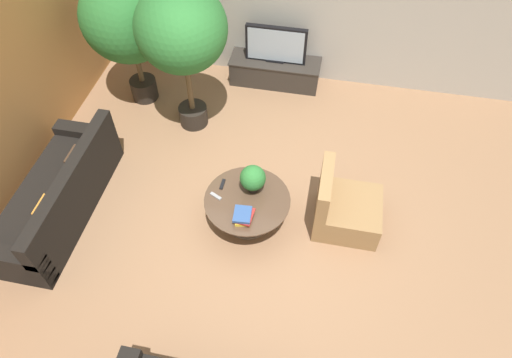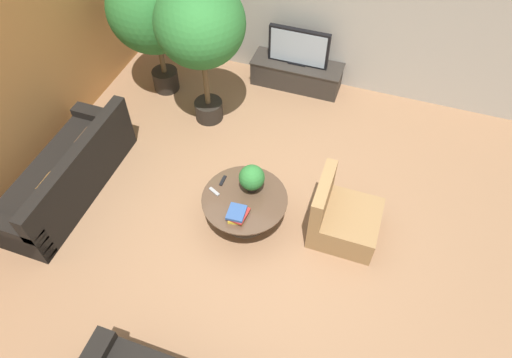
{
  "view_description": "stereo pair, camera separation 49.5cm",
  "coord_description": "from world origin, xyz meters",
  "px_view_note": "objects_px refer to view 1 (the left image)",
  "views": [
    {
      "loc": [
        0.64,
        -3.18,
        4.89
      ],
      "look_at": [
        -0.06,
        0.34,
        0.55
      ],
      "focal_mm": 32.0,
      "sensor_mm": 36.0,
      "label": 1
    },
    {
      "loc": [
        1.12,
        -3.05,
        4.89
      ],
      "look_at": [
        -0.06,
        0.34,
        0.55
      ],
      "focal_mm": 32.0,
      "sensor_mm": 36.0,
      "label": 2
    }
  ],
  "objects_px": {
    "potted_palm_corner": "(182,32)",
    "potted_plant_tabletop": "(253,178)",
    "coffee_table": "(247,206)",
    "armchair_wicker": "(344,209)",
    "couch_by_wall": "(59,197)",
    "potted_palm_tall": "(128,20)",
    "television": "(276,45)",
    "media_console": "(275,71)"
  },
  "relations": [
    {
      "from": "potted_palm_tall",
      "to": "potted_palm_corner",
      "type": "relative_size",
      "value": 0.93
    },
    {
      "from": "armchair_wicker",
      "to": "potted_palm_tall",
      "type": "xyz_separation_m",
      "value": [
        -3.32,
        1.85,
        1.12
      ]
    },
    {
      "from": "couch_by_wall",
      "to": "potted_palm_tall",
      "type": "bearing_deg",
      "value": 173.89
    },
    {
      "from": "coffee_table",
      "to": "couch_by_wall",
      "type": "xyz_separation_m",
      "value": [
        -2.39,
        -0.29,
        -0.04
      ]
    },
    {
      "from": "armchair_wicker",
      "to": "potted_palm_tall",
      "type": "bearing_deg",
      "value": 60.88
    },
    {
      "from": "coffee_table",
      "to": "television",
      "type": "bearing_deg",
      "value": 92.75
    },
    {
      "from": "couch_by_wall",
      "to": "potted_palm_corner",
      "type": "bearing_deg",
      "value": 148.32
    },
    {
      "from": "television",
      "to": "armchair_wicker",
      "type": "xyz_separation_m",
      "value": [
        1.32,
        -2.63,
        -0.46
      ]
    },
    {
      "from": "coffee_table",
      "to": "couch_by_wall",
      "type": "bearing_deg",
      "value": -173.01
    },
    {
      "from": "media_console",
      "to": "potted_palm_tall",
      "type": "xyz_separation_m",
      "value": [
        -2.0,
        -0.78,
        1.17
      ]
    },
    {
      "from": "television",
      "to": "potted_palm_tall",
      "type": "bearing_deg",
      "value": -158.64
    },
    {
      "from": "potted_palm_corner",
      "to": "couch_by_wall",
      "type": "bearing_deg",
      "value": -121.68
    },
    {
      "from": "media_console",
      "to": "potted_palm_corner",
      "type": "relative_size",
      "value": 0.66
    },
    {
      "from": "media_console",
      "to": "potted_plant_tabletop",
      "type": "distance_m",
      "value": 2.74
    },
    {
      "from": "armchair_wicker",
      "to": "couch_by_wall",
      "type": "bearing_deg",
      "value": 98.3
    },
    {
      "from": "armchair_wicker",
      "to": "potted_palm_tall",
      "type": "height_order",
      "value": "potted_palm_tall"
    },
    {
      "from": "couch_by_wall",
      "to": "potted_plant_tabletop",
      "type": "distance_m",
      "value": 2.5
    },
    {
      "from": "armchair_wicker",
      "to": "potted_palm_corner",
      "type": "xyz_separation_m",
      "value": [
        -2.37,
        1.42,
        1.31
      ]
    },
    {
      "from": "armchair_wicker",
      "to": "potted_palm_tall",
      "type": "distance_m",
      "value": 3.96
    },
    {
      "from": "television",
      "to": "couch_by_wall",
      "type": "bearing_deg",
      "value": -125.57
    },
    {
      "from": "media_console",
      "to": "television",
      "type": "bearing_deg",
      "value": -90.0
    },
    {
      "from": "potted_palm_corner",
      "to": "potted_plant_tabletop",
      "type": "height_order",
      "value": "potted_palm_corner"
    },
    {
      "from": "coffee_table",
      "to": "couch_by_wall",
      "type": "height_order",
      "value": "couch_by_wall"
    },
    {
      "from": "media_console",
      "to": "couch_by_wall",
      "type": "xyz_separation_m",
      "value": [
        -2.25,
        -3.15,
        0.06
      ]
    },
    {
      "from": "potted_palm_corner",
      "to": "potted_plant_tabletop",
      "type": "xyz_separation_m",
      "value": [
        1.23,
        -1.49,
        -0.91
      ]
    },
    {
      "from": "armchair_wicker",
      "to": "potted_palm_corner",
      "type": "relative_size",
      "value": 0.39
    },
    {
      "from": "potted_palm_tall",
      "to": "couch_by_wall",
      "type": "bearing_deg",
      "value": -96.11
    },
    {
      "from": "television",
      "to": "media_console",
      "type": "bearing_deg",
      "value": 90.0
    },
    {
      "from": "potted_palm_corner",
      "to": "potted_plant_tabletop",
      "type": "relative_size",
      "value": 5.72
    },
    {
      "from": "coffee_table",
      "to": "potted_palm_tall",
      "type": "distance_m",
      "value": 3.17
    },
    {
      "from": "television",
      "to": "coffee_table",
      "type": "relative_size",
      "value": 0.91
    },
    {
      "from": "television",
      "to": "potted_palm_corner",
      "type": "relative_size",
      "value": 0.44
    },
    {
      "from": "coffee_table",
      "to": "potted_plant_tabletop",
      "type": "xyz_separation_m",
      "value": [
        0.04,
        0.16,
        0.36
      ]
    },
    {
      "from": "potted_palm_corner",
      "to": "potted_plant_tabletop",
      "type": "bearing_deg",
      "value": -50.4
    },
    {
      "from": "potted_palm_tall",
      "to": "potted_plant_tabletop",
      "type": "relative_size",
      "value": 5.3
    },
    {
      "from": "coffee_table",
      "to": "couch_by_wall",
      "type": "relative_size",
      "value": 0.48
    },
    {
      "from": "potted_palm_corner",
      "to": "coffee_table",
      "type": "bearing_deg",
      "value": -54.1
    },
    {
      "from": "couch_by_wall",
      "to": "potted_palm_corner",
      "type": "height_order",
      "value": "potted_palm_corner"
    },
    {
      "from": "coffee_table",
      "to": "armchair_wicker",
      "type": "xyz_separation_m",
      "value": [
        1.18,
        0.23,
        -0.05
      ]
    },
    {
      "from": "coffee_table",
      "to": "potted_palm_tall",
      "type": "relative_size",
      "value": 0.51
    },
    {
      "from": "armchair_wicker",
      "to": "potted_plant_tabletop",
      "type": "bearing_deg",
      "value": 93.36
    },
    {
      "from": "couch_by_wall",
      "to": "television",
      "type": "bearing_deg",
      "value": 144.43
    }
  ]
}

